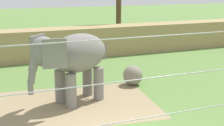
# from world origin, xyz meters

# --- Properties ---
(dirt_patch) EXTENTS (6.95, 5.33, 0.01)m
(dirt_patch) POSITION_xyz_m (-0.62, 3.26, 0.00)
(dirt_patch) COLOR #937F5B
(dirt_patch) RESTS_ON ground
(embankment_wall) EXTENTS (36.00, 1.80, 1.90)m
(embankment_wall) POSITION_xyz_m (0.00, 11.65, 0.95)
(embankment_wall) COLOR tan
(embankment_wall) RESTS_ON ground
(elephant) EXTENTS (3.59, 2.22, 2.79)m
(elephant) POSITION_xyz_m (-0.44, 3.46, 1.84)
(elephant) COLOR gray
(elephant) RESTS_ON ground
(enrichment_ball) EXTENTS (0.92, 0.92, 0.92)m
(enrichment_ball) POSITION_xyz_m (2.74, 4.69, 0.46)
(enrichment_ball) COLOR gray
(enrichment_ball) RESTS_ON ground
(cable_fence) EXTENTS (10.30, 0.20, 3.83)m
(cable_fence) POSITION_xyz_m (0.00, -3.46, 1.93)
(cable_fence) COLOR brown
(cable_fence) RESTS_ON ground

